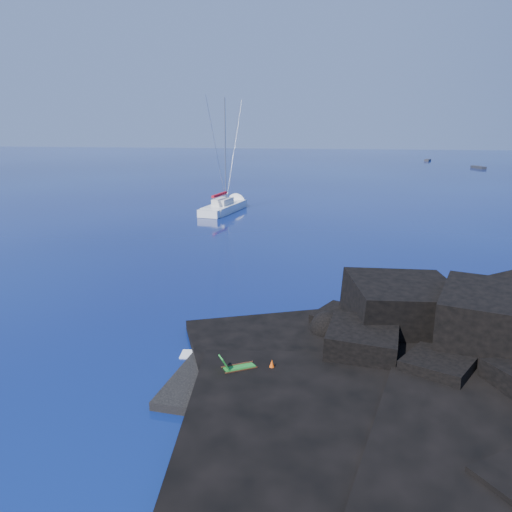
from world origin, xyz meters
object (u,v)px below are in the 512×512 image
(sunbather, at_px, (242,367))
(distant_boat_b, at_px, (478,169))
(sailboat, at_px, (225,211))
(deck_chair, at_px, (239,363))
(marker_cone, at_px, (272,366))
(distant_boat_a, at_px, (428,161))

(sunbather, height_order, distant_boat_b, sunbather)
(sailboat, relative_size, deck_chair, 9.29)
(sunbather, bearing_deg, sailboat, 89.44)
(sunbather, relative_size, marker_cone, 2.85)
(deck_chair, bearing_deg, distant_boat_b, 40.35)
(deck_chair, distance_m, marker_cone, 1.38)
(sunbather, relative_size, distant_boat_a, 0.43)
(deck_chair, height_order, distant_boat_a, deck_chair)
(distant_boat_b, bearing_deg, marker_cone, -128.80)
(deck_chair, distance_m, distant_boat_b, 115.41)
(sailboat, xyz_separation_m, marker_cone, (10.74, -40.55, 0.65))
(marker_cone, relative_size, distant_boat_b, 0.14)
(marker_cone, bearing_deg, deck_chair, -167.93)
(sailboat, height_order, distant_boat_a, sailboat)
(distant_boat_a, distance_m, distant_boat_b, 24.96)
(sunbather, height_order, marker_cone, marker_cone)
(sunbather, height_order, distant_boat_a, sunbather)
(sailboat, distance_m, deck_chair, 41.91)
(sailboat, xyz_separation_m, distant_boat_b, (47.51, 68.10, 0.00))
(deck_chair, height_order, sunbather, deck_chair)
(marker_cone, bearing_deg, distant_boat_a, 77.59)
(distant_boat_a, bearing_deg, sunbather, -83.12)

